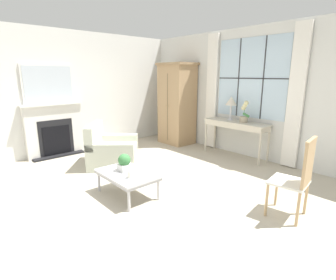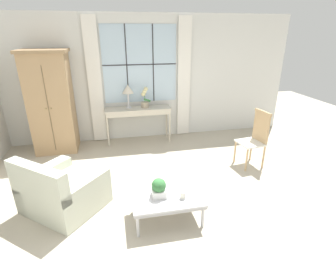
{
  "view_description": "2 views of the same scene",
  "coord_description": "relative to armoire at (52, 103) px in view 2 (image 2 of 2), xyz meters",
  "views": [
    {
      "loc": [
        3.15,
        -2.18,
        1.81
      ],
      "look_at": [
        0.33,
        0.31,
        0.87
      ],
      "focal_mm": 28.0,
      "sensor_mm": 36.0,
      "label": 1
    },
    {
      "loc": [
        -0.65,
        -3.07,
        2.42
      ],
      "look_at": [
        0.12,
        0.55,
        0.88
      ],
      "focal_mm": 28.0,
      "sensor_mm": 36.0,
      "label": 2
    }
  ],
  "objects": [
    {
      "name": "pillar_candle",
      "position": [
        2.06,
        -2.88,
        -0.64
      ],
      "size": [
        0.1,
        0.1,
        0.12
      ],
      "color": "silver",
      "rests_on": "coffee_table"
    },
    {
      "name": "armchair_upholstered",
      "position": [
        0.43,
        -2.24,
        -0.78
      ],
      "size": [
        1.35,
        1.34,
        0.85
      ],
      "color": "beige",
      "rests_on": "ground_plane"
    },
    {
      "name": "console_table",
      "position": [
        1.79,
        0.11,
        -0.34
      ],
      "size": [
        1.49,
        0.43,
        0.81
      ],
      "color": "beige",
      "rests_on": "ground_plane"
    },
    {
      "name": "potted_plant_small",
      "position": [
        1.76,
        -2.77,
        -0.56
      ],
      "size": [
        0.19,
        0.19,
        0.27
      ],
      "color": "white",
      "rests_on": "coffee_table"
    },
    {
      "name": "armoire",
      "position": [
        0.0,
        0.0,
        0.0
      ],
      "size": [
        0.91,
        0.72,
        2.11
      ],
      "color": "tan",
      "rests_on": "ground_plane"
    },
    {
      "name": "wall_back_windowed",
      "position": [
        1.91,
        0.4,
        0.35
      ],
      "size": [
        7.2,
        0.14,
        2.8
      ],
      "color": "silver",
      "rests_on": "ground_plane"
    },
    {
      "name": "potted_orchid",
      "position": [
        1.96,
        0.13,
        -0.07
      ],
      "size": [
        0.22,
        0.17,
        0.47
      ],
      "color": "tan",
      "rests_on": "console_table"
    },
    {
      "name": "ground_plane",
      "position": [
        1.91,
        -2.62,
        -1.06
      ],
      "size": [
        14.0,
        14.0,
        0.0
      ],
      "primitive_type": "plane",
      "color": "#B2A893"
    },
    {
      "name": "table_lamp",
      "position": [
        1.59,
        0.17,
        0.16
      ],
      "size": [
        0.26,
        0.26,
        0.53
      ],
      "color": "silver",
      "rests_on": "console_table"
    },
    {
      "name": "coffee_table",
      "position": [
        1.86,
        -2.8,
        -0.73
      ],
      "size": [
        0.96,
        0.62,
        0.37
      ],
      "color": "#BCBCC1",
      "rests_on": "ground_plane"
    },
    {
      "name": "side_chair_wooden",
      "position": [
        3.84,
        -1.54,
        -0.46
      ],
      "size": [
        0.5,
        0.5,
        1.07
      ],
      "color": "white",
      "rests_on": "ground_plane"
    }
  ]
}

